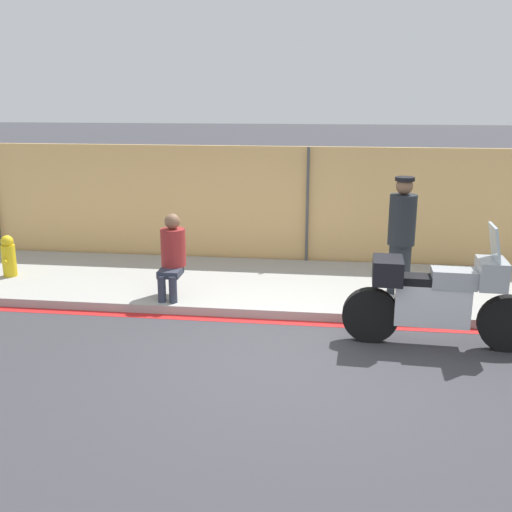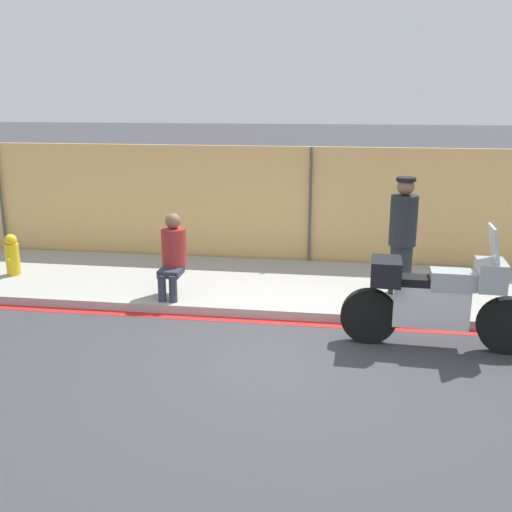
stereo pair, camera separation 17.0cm
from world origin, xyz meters
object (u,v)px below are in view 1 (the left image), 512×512
Objects in this scene: officer_standing at (401,235)px; fire_hydrant at (9,256)px; person_seated_on_curb at (172,251)px; motorcycle at (437,297)px.

officer_standing is 2.54× the size of fire_hydrant.
person_seated_on_curb is at bearing -11.54° from fire_hydrant.
motorcycle is 3.40× the size of fire_hydrant.
motorcycle is 6.74m from fire_hydrant.
officer_standing is at bearing 102.19° from motorcycle.
motorcycle is 3.77m from person_seated_on_curb.
fire_hydrant is (-6.52, 1.71, -0.16)m from motorcycle.
person_seated_on_curb is (-3.32, -0.56, -0.22)m from officer_standing.
person_seated_on_curb is at bearing 165.49° from motorcycle.
fire_hydrant is at bearing 167.97° from motorcycle.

